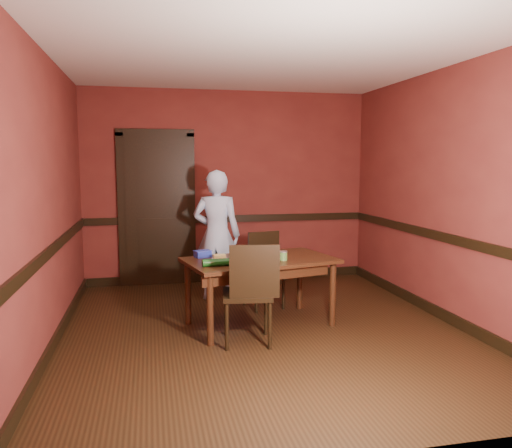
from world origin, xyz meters
name	(u,v)px	position (x,y,z in m)	size (l,w,h in m)	color
floor	(263,331)	(0.00, 0.00, 0.00)	(4.00, 4.50, 0.01)	black
ceiling	(264,56)	(0.00, 0.00, 2.70)	(4.00, 4.50, 0.01)	silver
wall_back	(228,187)	(0.00, 2.25, 1.35)	(4.00, 0.02, 2.70)	maroon
wall_front	(356,226)	(0.00, -2.25, 1.35)	(4.00, 0.02, 2.70)	maroon
wall_left	(47,201)	(-2.00, 0.00, 1.35)	(0.02, 4.50, 2.70)	maroon
wall_right	(446,195)	(2.00, 0.00, 1.35)	(0.02, 4.50, 2.70)	maroon
dado_back	(228,219)	(0.00, 2.23, 0.90)	(4.00, 0.03, 0.10)	black
dado_left	(51,250)	(-1.99, 0.00, 0.90)	(0.03, 4.50, 0.10)	black
dado_right	(443,237)	(1.99, 0.00, 0.90)	(0.03, 4.50, 0.10)	black
baseboard_back	(229,276)	(0.00, 2.23, 0.06)	(4.00, 0.03, 0.12)	black
baseboard_left	(56,339)	(-1.99, 0.00, 0.06)	(0.03, 4.50, 0.12)	black
baseboard_right	(439,313)	(1.99, 0.00, 0.06)	(0.03, 4.50, 0.12)	black
door	(157,207)	(-1.00, 2.22, 1.09)	(1.05, 0.07, 2.20)	black
dining_table	(260,292)	(0.01, 0.19, 0.35)	(1.51, 0.85, 0.71)	black
chair_far	(264,271)	(0.19, 0.82, 0.44)	(0.41, 0.41, 0.87)	black
chair_near	(247,292)	(-0.22, -0.29, 0.48)	(0.45, 0.45, 0.97)	black
person	(217,235)	(-0.29, 1.31, 0.80)	(0.59, 0.39, 1.61)	silver
sandwich_plate	(263,257)	(0.03, 0.14, 0.73)	(0.29, 0.29, 0.07)	white
sauce_jar	(283,255)	(0.22, 0.06, 0.76)	(0.08, 0.08, 0.10)	#527E39
cheese_saucer	(219,257)	(-0.41, 0.23, 0.73)	(0.17, 0.17, 0.05)	white
food_tub	(203,254)	(-0.56, 0.39, 0.74)	(0.20, 0.17, 0.07)	#293BB5
wrapped_veg	(216,262)	(-0.49, -0.10, 0.74)	(0.07, 0.07, 0.26)	#0F4010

